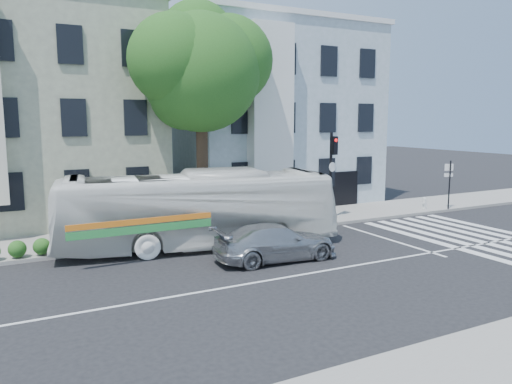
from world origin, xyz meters
TOP-DOWN VIEW (x-y plane):
  - ground at (0.00, 0.00)m, footprint 120.00×120.00m
  - sidewalk_far at (0.00, 8.00)m, footprint 80.00×4.00m
  - sidewalk_near at (0.00, -8.00)m, footprint 80.00×4.00m
  - building_left at (-7.00, 15.00)m, footprint 12.00×10.00m
  - building_right at (7.00, 15.00)m, footprint 12.00×10.00m
  - street_tree at (0.06, 8.74)m, footprint 7.30×5.90m
  - bus at (-1.52, 5.20)m, footprint 4.51×11.89m
  - sedan at (0.39, 2.02)m, footprint 2.22×4.92m
  - hedge at (-4.96, 6.30)m, footprint 8.49×2.58m
  - traffic_signal at (6.58, 6.96)m, footprint 0.48×0.55m
  - fire_hydrant at (13.09, 6.77)m, footprint 0.39×0.26m
  - far_sign_pole at (14.31, 6.14)m, footprint 0.49×0.25m

SIDE VIEW (x-z plane):
  - ground at x=0.00m, z-range 0.00..0.00m
  - sidewalk_far at x=0.00m, z-range 0.00..0.15m
  - sidewalk_near at x=0.00m, z-range 0.00..0.15m
  - fire_hydrant at x=13.09m, z-range 0.16..0.84m
  - hedge at x=-4.96m, z-range 0.15..0.85m
  - sedan at x=0.39m, z-range 0.00..1.40m
  - bus at x=-1.52m, z-range 0.00..3.23m
  - far_sign_pole at x=14.31m, z-range 0.50..3.32m
  - traffic_signal at x=6.58m, z-range 0.68..5.33m
  - building_left at x=-7.00m, z-range 0.00..11.00m
  - building_right at x=7.00m, z-range 0.00..11.00m
  - street_tree at x=0.06m, z-range 2.28..13.38m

